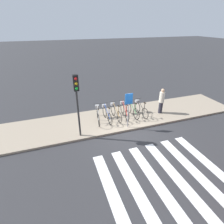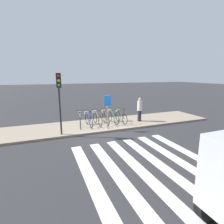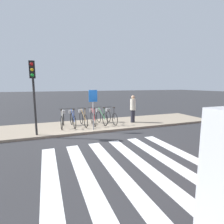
{
  "view_description": "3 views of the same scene",
  "coord_description": "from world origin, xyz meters",
  "views": [
    {
      "loc": [
        -3.65,
        -7.59,
        5.57
      ],
      "look_at": [
        -0.56,
        1.38,
        0.66
      ],
      "focal_mm": 28.0,
      "sensor_mm": 36.0,
      "label": 1
    },
    {
      "loc": [
        -3.53,
        -9.37,
        3.39
      ],
      "look_at": [
        0.69,
        1.25,
        0.95
      ],
      "focal_mm": 28.0,
      "sensor_mm": 36.0,
      "label": 2
    },
    {
      "loc": [
        -2.25,
        -8.34,
        2.46
      ],
      "look_at": [
        1.34,
        1.04,
        0.88
      ],
      "focal_mm": 28.0,
      "sensor_mm": 36.0,
      "label": 3
    }
  ],
  "objects": [
    {
      "name": "parked_bicycle_3",
      "position": [
        0.32,
        1.54,
        0.57
      ],
      "size": [
        0.46,
        1.71,
        1.05
      ],
      "color": "black",
      "rests_on": "sidewalk"
    },
    {
      "name": "pedestrian",
      "position": [
        2.81,
        1.24,
        1.01
      ],
      "size": [
        0.34,
        0.34,
        1.69
      ],
      "color": "#23232D",
      "rests_on": "sidewalk"
    },
    {
      "name": "sign_post",
      "position": [
        0.02,
        0.29,
        1.54
      ],
      "size": [
        0.44,
        0.07,
        2.08
      ],
      "color": "#99999E",
      "rests_on": "sidewalk"
    },
    {
      "name": "parked_bicycle_0",
      "position": [
        -1.42,
        1.53,
        0.57
      ],
      "size": [
        0.48,
        1.69,
        1.05
      ],
      "color": "black",
      "rests_on": "sidewalk"
    },
    {
      "name": "ground_plane",
      "position": [
        0.0,
        0.0,
        0.0
      ],
      "size": [
        120.0,
        120.0,
        0.0
      ],
      "primitive_type": "plane",
      "color": "#2D2D30"
    },
    {
      "name": "parked_bicycle_4",
      "position": [
        0.83,
        1.55,
        0.57
      ],
      "size": [
        0.46,
        1.7,
        1.05
      ],
      "color": "black",
      "rests_on": "sidewalk"
    },
    {
      "name": "parked_bicycle_1",
      "position": [
        -0.88,
        1.48,
        0.57
      ],
      "size": [
        0.46,
        1.71,
        1.05
      ],
      "color": "black",
      "rests_on": "sidewalk"
    },
    {
      "name": "traffic_light",
      "position": [
        -2.72,
        0.24,
        2.54
      ],
      "size": [
        0.24,
        0.4,
        3.36
      ],
      "color": "#2D2D2D",
      "rests_on": "sidewalk"
    },
    {
      "name": "parked_bicycle_5",
      "position": [
        1.41,
        1.44,
        0.57
      ],
      "size": [
        0.46,
        1.71,
        1.05
      ],
      "color": "black",
      "rests_on": "sidewalk"
    },
    {
      "name": "parked_bicycle_2",
      "position": [
        -0.27,
        1.54,
        0.57
      ],
      "size": [
        0.46,
        1.71,
        1.05
      ],
      "color": "black",
      "rests_on": "sidewalk"
    },
    {
      "name": "sidewalk",
      "position": [
        0.0,
        1.53,
        0.06
      ],
      "size": [
        16.0,
        3.07,
        0.12
      ],
      "color": "gray",
      "rests_on": "ground_plane"
    },
    {
      "name": "road_crosswalk",
      "position": [
        -0.0,
        -5.44,
        0.0
      ],
      "size": [
        4.95,
        8.0,
        0.01
      ],
      "color": "silver",
      "rests_on": "ground_plane"
    }
  ]
}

